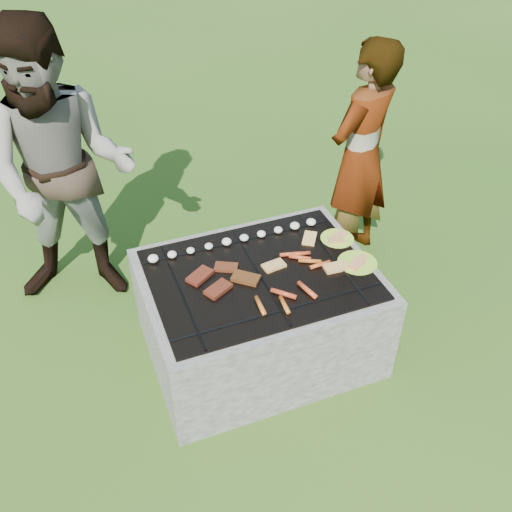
{
  "coord_description": "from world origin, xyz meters",
  "views": [
    {
      "loc": [
        -0.9,
        -2.26,
        2.68
      ],
      "look_at": [
        0.0,
        0.05,
        0.7
      ],
      "focal_mm": 40.0,
      "sensor_mm": 36.0,
      "label": 1
    }
  ],
  "objects": [
    {
      "name": "plate_far",
      "position": [
        0.56,
        0.13,
        0.61
      ],
      "size": [
        0.25,
        0.25,
        0.03
      ],
      "color": "#FAFF3C",
      "rests_on": "fire_pit"
    },
    {
      "name": "mushrooms",
      "position": [
        -0.01,
        0.32,
        0.63
      ],
      "size": [
        1.06,
        0.06,
        0.04
      ],
      "color": "white",
      "rests_on": "fire_pit"
    },
    {
      "name": "cook",
      "position": [
        1.0,
        0.68,
        0.8
      ],
      "size": [
        0.69,
        0.59,
        1.6
      ],
      "primitive_type": "imported",
      "rotation": [
        0.0,
        0.0,
        3.58
      ],
      "color": "#A59C8A",
      "rests_on": "ground"
    },
    {
      "name": "bread_on_grate",
      "position": [
        0.31,
        0.03,
        0.62
      ],
      "size": [
        0.46,
        0.42,
        0.02
      ],
      "color": "tan",
      "rests_on": "fire_pit"
    },
    {
      "name": "plate_near",
      "position": [
        0.56,
        -0.11,
        0.61
      ],
      "size": [
        0.29,
        0.29,
        0.03
      ],
      "color": "#DEEB38",
      "rests_on": "fire_pit"
    },
    {
      "name": "lawn",
      "position": [
        0.0,
        0.0,
        0.0
      ],
      "size": [
        60.0,
        60.0,
        0.0
      ],
      "primitive_type": "plane",
      "color": "#224A12",
      "rests_on": "ground"
    },
    {
      "name": "bystander",
      "position": [
        -0.9,
        0.94,
        0.93
      ],
      "size": [
        1.07,
        0.95,
        1.85
      ],
      "primitive_type": "imported",
      "rotation": [
        0.0,
        0.0,
        -0.31
      ],
      "color": "#A59789",
      "rests_on": "ground"
    },
    {
      "name": "sausages",
      "position": [
        0.16,
        -0.12,
        0.62
      ],
      "size": [
        0.52,
        0.47,
        0.03
      ],
      "color": "#C0401F",
      "rests_on": "fire_pit"
    },
    {
      "name": "pork_slabs",
      "position": [
        -0.21,
        0.02,
        0.62
      ],
      "size": [
        0.4,
        0.29,
        0.02
      ],
      "color": "maroon",
      "rests_on": "fire_pit"
    },
    {
      "name": "fire_pit",
      "position": [
        0.0,
        0.0,
        0.28
      ],
      "size": [
        1.3,
        1.0,
        0.62
      ],
      "color": "#9C948A",
      "rests_on": "ground"
    }
  ]
}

